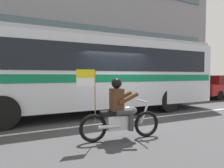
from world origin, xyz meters
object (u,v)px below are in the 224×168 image
object	(u,v)px
transit_bus	(95,70)
fire_hydrant	(102,94)
motorcycle_with_rider	(120,113)
parked_sedan_curbside	(220,86)

from	to	relation	value
transit_bus	fire_hydrant	size ratio (longest dim) A/B	14.93
transit_bus	motorcycle_with_rider	world-z (taller)	transit_bus
fire_hydrant	parked_sedan_curbside	bearing A→B (deg)	-10.00
motorcycle_with_rider	fire_hydrant	xyz separation A→B (m)	(2.41, 6.46, -0.15)
motorcycle_with_rider	fire_hydrant	world-z (taller)	motorcycle_with_rider
transit_bus	fire_hydrant	distance (m)	3.63
motorcycle_with_rider	fire_hydrant	bearing A→B (deg)	69.54
motorcycle_with_rider	parked_sedan_curbside	world-z (taller)	motorcycle_with_rider
transit_bus	fire_hydrant	xyz separation A→B (m)	(1.65, 2.93, -1.36)
motorcycle_with_rider	parked_sedan_curbside	xyz separation A→B (m)	(11.18, 4.92, 0.18)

